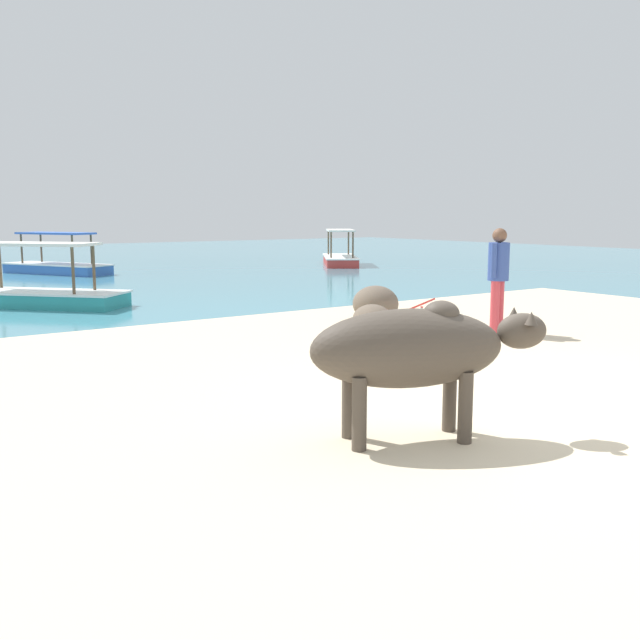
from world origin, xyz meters
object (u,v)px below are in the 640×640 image
(boat_blue, at_px, (57,265))
(boat_red, at_px, (340,257))
(person_standing, at_px, (498,272))
(cow, at_px, (414,349))
(deck_chair_far, at_px, (425,321))
(bottle, at_px, (421,321))
(low_bench_table, at_px, (417,339))
(boat_teal, at_px, (36,293))

(boat_blue, height_order, boat_red, same)
(person_standing, distance_m, boat_blue, 15.71)
(cow, relative_size, deck_chair_far, 2.17)
(bottle, distance_m, boat_blue, 16.59)
(cow, height_order, low_bench_table, cow)
(boat_blue, bearing_deg, cow, -34.92)
(deck_chair_far, bearing_deg, boat_blue, 151.33)
(deck_chair_far, xyz_separation_m, boat_blue, (-0.80, 15.81, -0.13))
(bottle, height_order, boat_red, boat_red)
(cow, xyz_separation_m, low_bench_table, (1.83, 1.96, -0.39))
(deck_chair_far, bearing_deg, boat_red, 116.11)
(deck_chair_far, relative_size, boat_teal, 0.27)
(cow, relative_size, person_standing, 1.25)
(boat_teal, bearing_deg, deck_chair_far, -21.08)
(low_bench_table, bearing_deg, boat_blue, 71.11)
(boat_blue, xyz_separation_m, boat_teal, (-2.43, -7.87, 0.00))
(boat_blue, bearing_deg, person_standing, -19.25)
(cow, distance_m, boat_red, 20.39)
(cow, height_order, boat_blue, boat_blue)
(bottle, distance_m, boat_teal, 9.05)
(deck_chair_far, distance_m, boat_blue, 15.83)
(person_standing, height_order, boat_red, person_standing)
(person_standing, relative_size, boat_blue, 0.43)
(cow, xyz_separation_m, boat_teal, (-0.46, 10.76, -0.51))
(boat_blue, height_order, boat_teal, same)
(cow, height_order, deck_chair_far, cow)
(low_bench_table, bearing_deg, person_standing, 5.01)
(low_bench_table, height_order, bottle, bottle)
(bottle, bearing_deg, boat_blue, 90.02)
(person_standing, relative_size, boat_red, 0.44)
(bottle, bearing_deg, boat_red, 56.86)
(low_bench_table, relative_size, boat_teal, 0.25)
(deck_chair_far, bearing_deg, boat_teal, 170.57)
(bottle, height_order, person_standing, person_standing)
(boat_red, bearing_deg, low_bench_table, -0.55)
(bottle, height_order, deck_chair_far, bottle)
(bottle, xyz_separation_m, boat_teal, (-2.44, 8.72, -0.31))
(bottle, relative_size, person_standing, 0.18)
(low_bench_table, xyz_separation_m, deck_chair_far, (0.94, 0.86, 0.02))
(cow, height_order, boat_red, boat_red)
(low_bench_table, relative_size, person_standing, 0.53)
(boat_blue, bearing_deg, low_bench_table, -29.37)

